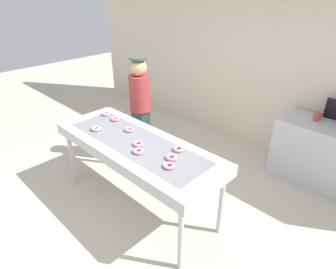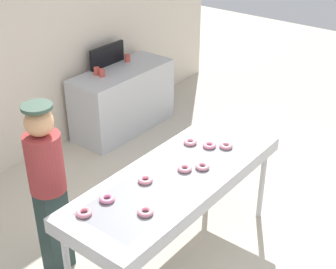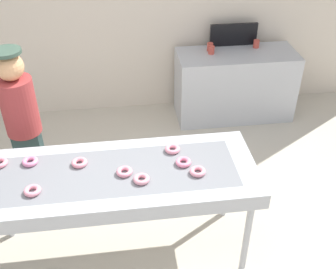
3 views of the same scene
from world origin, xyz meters
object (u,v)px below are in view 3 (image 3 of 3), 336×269
(strawberry_donut_8, at_px, (30,161))
(strawberry_donut_5, at_px, (141,179))
(strawberry_donut_0, at_px, (183,162))
(paper_cup_1, at_px, (211,50))
(menu_display, at_px, (233,35))
(prep_counter, at_px, (235,85))
(fryer_conveyor, at_px, (115,179))
(strawberry_donut_7, at_px, (32,191))
(worker_baker, at_px, (24,125))
(paper_cup_2, at_px, (210,47))
(strawberry_donut_6, at_px, (124,172))
(strawberry_donut_2, at_px, (0,163))
(strawberry_donut_1, at_px, (172,149))
(strawberry_donut_3, at_px, (198,171))
(strawberry_donut_4, at_px, (79,163))
(paper_cup_0, at_px, (256,44))

(strawberry_donut_8, bearing_deg, strawberry_donut_5, -20.84)
(strawberry_donut_0, height_order, paper_cup_1, paper_cup_1)
(strawberry_donut_5, height_order, menu_display, menu_display)
(prep_counter, bearing_deg, strawberry_donut_0, -116.16)
(strawberry_donut_0, relative_size, strawberry_donut_5, 1.00)
(fryer_conveyor, distance_m, strawberry_donut_0, 0.56)
(fryer_conveyor, height_order, strawberry_donut_0, strawberry_donut_0)
(strawberry_donut_5, height_order, prep_counter, strawberry_donut_5)
(fryer_conveyor, height_order, strawberry_donut_7, strawberry_donut_7)
(worker_baker, bearing_deg, paper_cup_2, -143.93)
(strawberry_donut_0, relative_size, strawberry_donut_7, 1.00)
(strawberry_donut_6, relative_size, paper_cup_1, 1.26)
(prep_counter, bearing_deg, paper_cup_1, 174.05)
(strawberry_donut_2, bearing_deg, prep_counter, 37.97)
(fryer_conveyor, bearing_deg, strawberry_donut_1, 23.01)
(strawberry_donut_0, bearing_deg, paper_cup_2, 72.46)
(strawberry_donut_8, bearing_deg, fryer_conveyor, -16.58)
(strawberry_donut_7, bearing_deg, strawberry_donut_2, 129.59)
(strawberry_donut_3, bearing_deg, strawberry_donut_4, 165.83)
(strawberry_donut_6, bearing_deg, strawberry_donut_1, 30.05)
(paper_cup_0, distance_m, paper_cup_1, 0.62)
(strawberry_donut_0, bearing_deg, strawberry_donut_8, 172.01)
(strawberry_donut_4, height_order, paper_cup_2, paper_cup_2)
(strawberry_donut_3, bearing_deg, strawberry_donut_5, -175.97)
(strawberry_donut_0, height_order, strawberry_donut_3, same)
(paper_cup_0, bearing_deg, strawberry_donut_8, -140.25)
(strawberry_donut_8, bearing_deg, strawberry_donut_7, -79.70)
(strawberry_donut_6, relative_size, strawberry_donut_7, 1.00)
(strawberry_donut_0, bearing_deg, strawberry_donut_2, 172.79)
(paper_cup_2, distance_m, menu_display, 0.36)
(strawberry_donut_1, bearing_deg, paper_cup_1, 68.70)
(strawberry_donut_4, relative_size, paper_cup_1, 1.26)
(strawberry_donut_1, relative_size, strawberry_donut_7, 1.00)
(strawberry_donut_1, xyz_separation_m, paper_cup_0, (1.38, 2.09, -0.02))
(strawberry_donut_2, height_order, paper_cup_1, paper_cup_1)
(strawberry_donut_6, bearing_deg, worker_baker, 137.95)
(paper_cup_2, bearing_deg, strawberry_donut_2, -136.12)
(prep_counter, xyz_separation_m, paper_cup_2, (-0.33, 0.13, 0.50))
(strawberry_donut_5, xyz_separation_m, menu_display, (1.39, 2.54, 0.07))
(fryer_conveyor, distance_m, strawberry_donut_7, 0.62)
(strawberry_donut_3, xyz_separation_m, menu_display, (0.95, 2.51, 0.07))
(strawberry_donut_7, height_order, strawberry_donut_8, same)
(strawberry_donut_6, bearing_deg, strawberry_donut_4, 155.71)
(strawberry_donut_6, bearing_deg, paper_cup_0, 52.42)
(strawberry_donut_8, xyz_separation_m, worker_baker, (-0.14, 0.56, -0.02))
(strawberry_donut_7, bearing_deg, worker_baker, 102.38)
(fryer_conveyor, distance_m, strawberry_donut_2, 0.92)
(strawberry_donut_2, relative_size, strawberry_donut_6, 1.00)
(strawberry_donut_1, height_order, worker_baker, worker_baker)
(fryer_conveyor, distance_m, worker_baker, 1.10)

